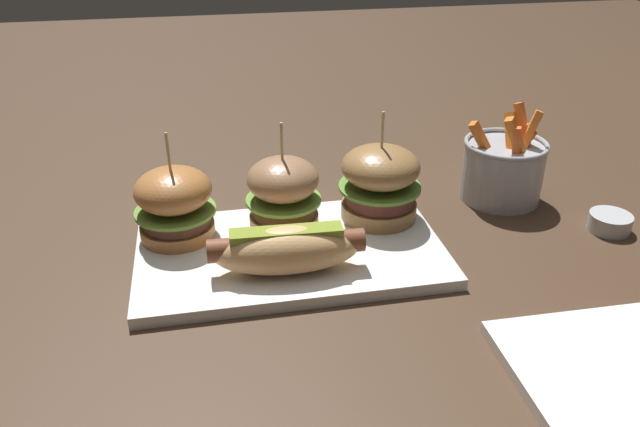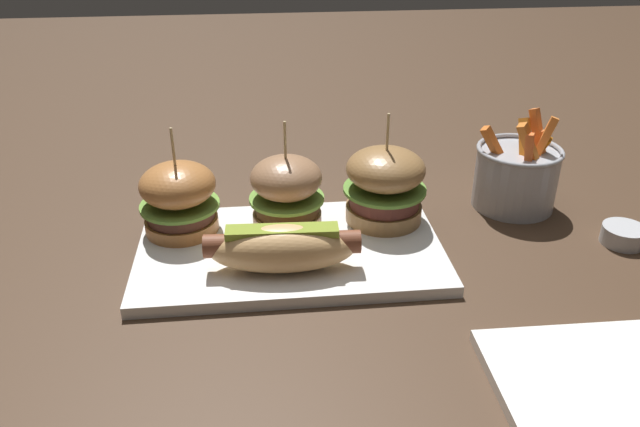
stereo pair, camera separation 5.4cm
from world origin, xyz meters
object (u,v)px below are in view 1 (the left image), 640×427
at_px(slider_right, 380,182).
at_px(side_plate, 621,379).
at_px(slider_center, 284,193).
at_px(platter_main, 290,252).
at_px(hot_dog, 287,248).
at_px(fries_bucket, 503,168).
at_px(slider_left, 175,203).
at_px(sauce_ramekin, 610,222).

relative_size(slider_right, side_plate, 0.76).
height_order(slider_right, side_plate, slider_right).
relative_size(slider_center, slider_right, 0.97).
bearing_deg(platter_main, slider_right, 23.16).
height_order(hot_dog, fries_bucket, fries_bucket).
height_order(slider_center, side_plate, slider_center).
xyz_separation_m(slider_left, slider_right, (0.25, 0.00, 0.00)).
xyz_separation_m(slider_center, slider_right, (0.12, 0.00, 0.00)).
bearing_deg(sauce_ramekin, side_plate, -121.42).
relative_size(slider_left, slider_right, 0.95).
bearing_deg(sauce_ramekin, hot_dog, -175.38).
height_order(platter_main, fries_bucket, fries_bucket).
distance_m(platter_main, slider_left, 0.15).
bearing_deg(side_plate, slider_left, 140.34).
bearing_deg(sauce_ramekin, slider_right, 166.89).
xyz_separation_m(slider_center, side_plate, (0.25, -0.31, -0.05)).
bearing_deg(fries_bucket, slider_left, -174.08).
distance_m(platter_main, slider_center, 0.07).
xyz_separation_m(slider_left, side_plate, (0.38, -0.31, -0.05)).
distance_m(platter_main, slider_right, 0.14).
xyz_separation_m(hot_dog, fries_bucket, (0.32, 0.14, 0.00)).
bearing_deg(slider_right, sauce_ramekin, -13.11).
relative_size(hot_dog, slider_center, 1.26).
distance_m(slider_left, side_plate, 0.49).
height_order(hot_dog, slider_right, slider_right).
relative_size(hot_dog, sauce_ramekin, 3.25).
distance_m(slider_center, side_plate, 0.40).
bearing_deg(hot_dog, slider_right, 37.14).
bearing_deg(slider_center, hot_dog, -96.59).
relative_size(hot_dog, side_plate, 0.93).
xyz_separation_m(platter_main, sauce_ramekin, (0.40, -0.01, 0.00)).
relative_size(fries_bucket, side_plate, 0.73).
bearing_deg(side_plate, slider_right, 112.57).
bearing_deg(slider_center, platter_main, -90.68).
height_order(slider_right, fries_bucket, slider_right).
xyz_separation_m(platter_main, slider_right, (0.12, 0.05, 0.05)).
xyz_separation_m(slider_left, sauce_ramekin, (0.53, -0.07, -0.05)).
bearing_deg(slider_left, fries_bucket, 5.92).
relative_size(slider_left, fries_bucket, 0.99).
xyz_separation_m(platter_main, hot_dog, (-0.01, -0.05, 0.03)).
height_order(platter_main, slider_center, slider_center).
bearing_deg(slider_right, slider_center, -178.30).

